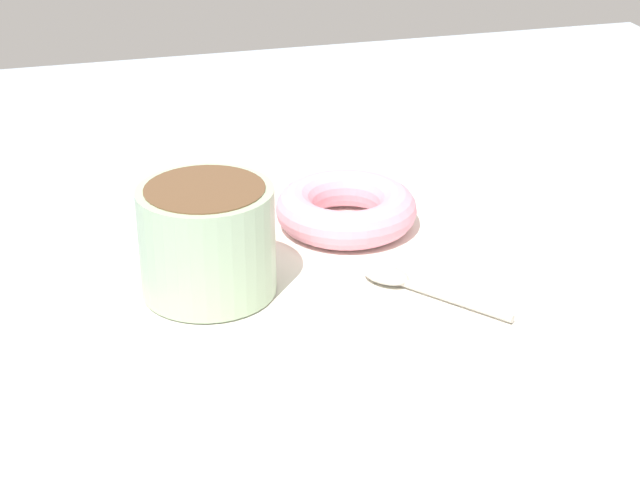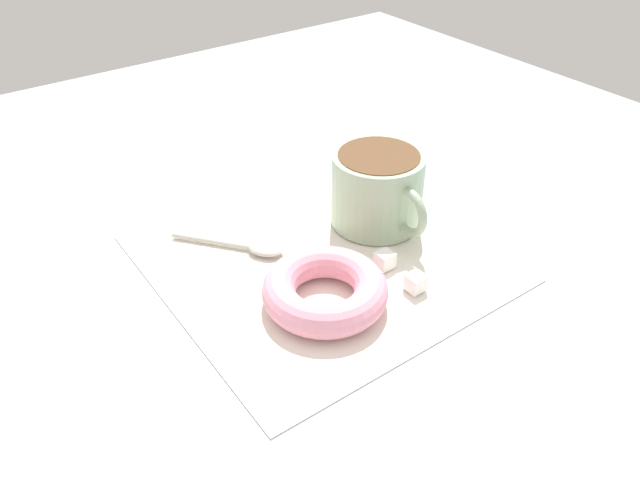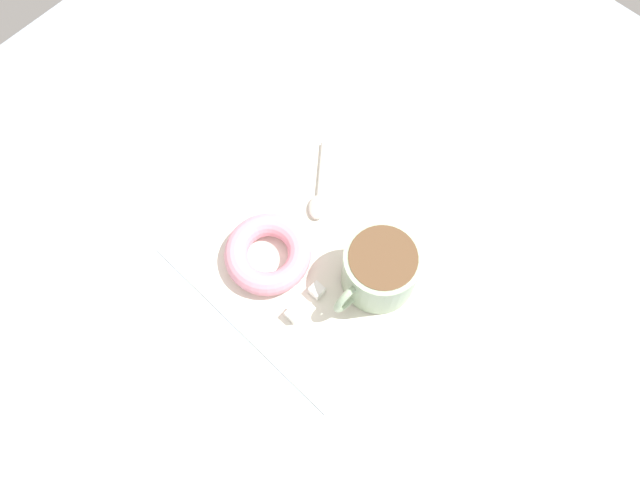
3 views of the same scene
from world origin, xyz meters
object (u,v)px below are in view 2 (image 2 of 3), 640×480
at_px(donut, 325,290).
at_px(spoon, 252,247).
at_px(coffee_cup, 378,188).
at_px(sugar_cube, 385,260).
at_px(sugar_cube_extra, 416,283).

relative_size(donut, spoon, 1.10).
bearing_deg(coffee_cup, spoon, -103.79).
relative_size(spoon, sugar_cube, 6.43).
relative_size(coffee_cup, spoon, 1.23).
xyz_separation_m(coffee_cup, spoon, (-0.03, -0.13, -0.04)).
relative_size(donut, sugar_cube, 7.05).
bearing_deg(donut, sugar_cube, 96.58).
height_order(donut, sugar_cube, donut).
height_order(spoon, sugar_cube, sugar_cube).
distance_m(coffee_cup, sugar_cube_extra, 0.12).
height_order(spoon, sugar_cube_extra, sugar_cube_extra).
xyz_separation_m(spoon, sugar_cube_extra, (0.14, 0.09, 0.00)).
bearing_deg(coffee_cup, sugar_cube_extra, -22.51).
bearing_deg(donut, coffee_cup, 121.11).
bearing_deg(sugar_cube_extra, spoon, -147.48).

